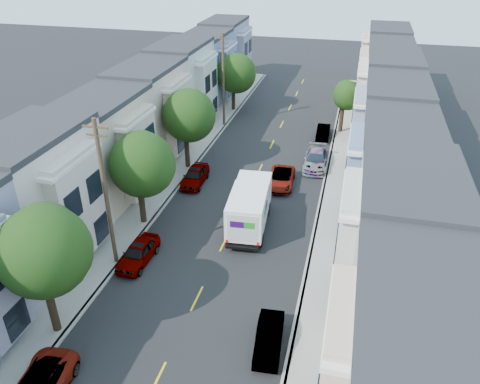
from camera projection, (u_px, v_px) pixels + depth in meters
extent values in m
plane|color=black|center=(197.00, 299.00, 28.04)|extent=(160.00, 160.00, 0.00)
cube|color=black|center=(253.00, 184.00, 40.74)|extent=(12.00, 70.00, 0.02)
cube|color=gray|center=(187.00, 176.00, 42.00)|extent=(0.30, 70.00, 0.15)
cube|color=gray|center=(322.00, 192.00, 39.40)|extent=(0.30, 70.00, 0.15)
cube|color=gray|center=(174.00, 174.00, 42.28)|extent=(2.60, 70.00, 0.15)
cube|color=gray|center=(338.00, 194.00, 39.12)|extent=(2.60, 70.00, 0.15)
cube|color=gold|center=(253.00, 184.00, 40.74)|extent=(0.12, 70.00, 0.01)
cube|color=#677DA2|center=(135.00, 170.00, 43.14)|extent=(5.00, 70.00, 8.50)
cube|color=#677DA2|center=(385.00, 200.00, 38.34)|extent=(5.00, 70.00, 8.50)
cylinder|color=black|center=(51.00, 305.00, 24.87)|extent=(0.44, 0.44, 3.81)
sphere|color=black|center=(43.00, 251.00, 23.08)|extent=(4.70, 4.70, 4.70)
cylinder|color=black|center=(142.00, 204.00, 34.59)|extent=(0.44, 0.44, 3.26)
sphere|color=black|center=(141.00, 165.00, 32.93)|extent=(4.70, 4.70, 4.70)
cylinder|color=black|center=(187.00, 150.00, 42.82)|extent=(0.44, 0.44, 3.46)
sphere|color=black|center=(188.00, 116.00, 41.11)|extent=(4.70, 4.70, 4.70)
cylinder|color=black|center=(233.00, 99.00, 56.88)|extent=(0.44, 0.44, 2.96)
sphere|color=black|center=(236.00, 73.00, 55.29)|extent=(4.70, 4.70, 4.70)
cylinder|color=black|center=(341.00, 119.00, 50.53)|extent=(0.44, 0.44, 3.10)
sphere|color=black|center=(347.00, 96.00, 49.19)|extent=(3.10, 3.10, 3.10)
cylinder|color=#42301E|center=(106.00, 198.00, 28.65)|extent=(0.26, 0.26, 10.00)
cube|color=#42301E|center=(95.00, 127.00, 26.41)|extent=(1.60, 0.12, 0.12)
cylinder|color=#42301E|center=(223.00, 82.00, 50.66)|extent=(0.26, 0.26, 10.00)
cube|color=#42301E|center=(223.00, 38.00, 48.42)|extent=(1.60, 0.12, 0.12)
cube|color=white|center=(246.00, 211.00, 33.10)|extent=(2.52, 4.52, 2.47)
cube|color=white|center=(256.00, 190.00, 35.95)|extent=(2.52, 2.10, 2.27)
cube|color=black|center=(249.00, 220.00, 34.56)|extent=(2.32, 6.49, 0.25)
cube|color=#2D0A51|center=(233.00, 224.00, 31.12)|extent=(0.95, 0.04, 0.46)
cube|color=#198C1E|center=(245.00, 225.00, 30.94)|extent=(0.74, 0.04, 0.46)
cylinder|color=black|center=(227.00, 236.00, 33.02)|extent=(0.29, 0.95, 0.95)
cylinder|color=black|center=(258.00, 240.00, 32.53)|extent=(0.29, 0.95, 0.95)
cylinder|color=black|center=(241.00, 206.00, 36.60)|extent=(0.29, 0.95, 0.95)
cylinder|color=black|center=(270.00, 210.00, 36.11)|extent=(0.29, 0.95, 0.95)
imported|color=black|center=(281.00, 179.00, 40.31)|extent=(2.34, 4.68, 1.27)
imported|color=#91919B|center=(138.00, 253.00, 30.86)|extent=(1.81, 4.39, 1.40)
imported|color=#5D0B14|center=(195.00, 176.00, 40.52)|extent=(1.90, 4.60, 1.47)
imported|color=silver|center=(269.00, 338.00, 24.48)|extent=(1.65, 3.87, 1.26)
imported|color=black|center=(316.00, 160.00, 43.41)|extent=(2.23, 5.02, 1.49)
imported|color=black|center=(323.00, 132.00, 49.66)|extent=(1.41, 3.77, 1.25)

